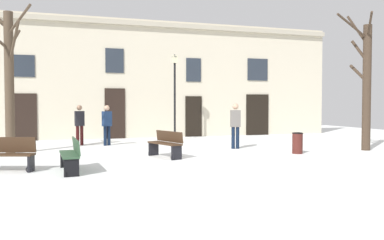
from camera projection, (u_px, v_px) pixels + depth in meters
name	position (u px, v px, depth m)	size (l,w,h in m)	color
ground_plane	(208.00, 158.00, 13.25)	(33.51, 33.51, 0.00)	white
building_facade	(152.00, 78.00, 21.50)	(20.94, 0.60, 6.23)	beige
tree_center	(9.00, 76.00, 14.27)	(2.01, 2.38, 5.47)	#4C3D2D
tree_foreground	(366.00, 83.00, 15.41)	(1.89, 2.13, 5.18)	#423326
streetlamp	(175.00, 88.00, 19.70)	(0.30, 0.30, 4.22)	black
litter_bin	(297.00, 143.00, 14.42)	(0.40, 0.40, 0.76)	#4C1E19
bench_facing_shops	(166.00, 144.00, 13.37)	(0.91, 1.60, 0.88)	#3D2819
bench_near_center_tree	(71.00, 154.00, 10.53)	(0.53, 1.74, 0.87)	#2D4C33
person_by_shop_door	(107.00, 123.00, 17.25)	(0.44, 0.36, 1.73)	black
person_near_bench	(235.00, 123.00, 16.00)	(0.42, 0.29, 1.81)	black
person_crossing_plaza	(80.00, 123.00, 17.42)	(0.42, 0.30, 1.74)	#350F0F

